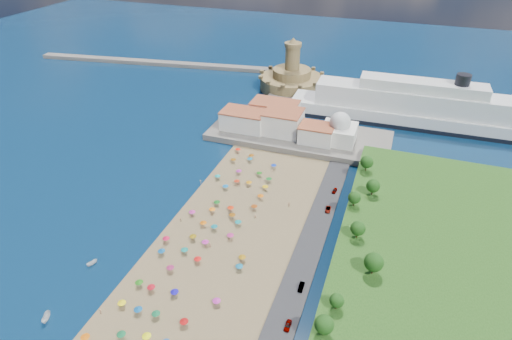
% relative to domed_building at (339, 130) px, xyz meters
% --- Properties ---
extents(ground, '(700.00, 700.00, 0.00)m').
position_rel_domed_building_xyz_m(ground, '(-30.00, -71.00, -8.97)').
color(ground, '#071938').
rests_on(ground, ground).
extents(terrace, '(90.00, 36.00, 3.00)m').
position_rel_domed_building_xyz_m(terrace, '(-20.00, 2.00, -7.47)').
color(terrace, '#59544C').
rests_on(terrace, ground).
extents(jetty, '(18.00, 70.00, 2.40)m').
position_rel_domed_building_xyz_m(jetty, '(-42.00, 37.00, -7.77)').
color(jetty, '#59544C').
rests_on(jetty, ground).
extents(breakwater, '(199.03, 34.77, 2.60)m').
position_rel_domed_building_xyz_m(breakwater, '(-140.00, 82.00, -7.67)').
color(breakwater, '#59544C').
rests_on(breakwater, ground).
extents(waterfront_buildings, '(57.00, 29.00, 11.00)m').
position_rel_domed_building_xyz_m(waterfront_buildings, '(-33.05, 2.64, -1.10)').
color(waterfront_buildings, silver).
rests_on(waterfront_buildings, terrace).
extents(domed_building, '(16.00, 16.00, 15.00)m').
position_rel_domed_building_xyz_m(domed_building, '(0.00, 0.00, 0.00)').
color(domed_building, silver).
rests_on(domed_building, terrace).
extents(fortress, '(40.00, 40.00, 32.40)m').
position_rel_domed_building_xyz_m(fortress, '(-42.00, 67.00, -2.29)').
color(fortress, olive).
rests_on(fortress, ground).
extents(cruise_ship, '(135.88, 22.98, 29.59)m').
position_rel_domed_building_xyz_m(cruise_ship, '(34.86, 39.22, -0.22)').
color(cruise_ship, black).
rests_on(cruise_ship, ground).
extents(beach_parasols, '(31.96, 117.59, 2.20)m').
position_rel_domed_building_xyz_m(beach_parasols, '(-31.30, -81.75, -6.83)').
color(beach_parasols, gray).
rests_on(beach_parasols, beach).
extents(beachgoers, '(41.00, 90.08, 1.84)m').
position_rel_domed_building_xyz_m(beachgoers, '(-30.47, -65.52, -7.86)').
color(beachgoers, tan).
rests_on(beachgoers, beach).
extents(moored_boats, '(4.90, 27.03, 1.78)m').
position_rel_domed_building_xyz_m(moored_boats, '(-60.16, -121.84, -8.14)').
color(moored_boats, white).
rests_on(moored_boats, ground).
extents(parked_cars, '(2.31, 73.71, 1.34)m').
position_rel_domed_building_xyz_m(parked_cars, '(6.00, -74.63, -7.63)').
color(parked_cars, gray).
rests_on(parked_cars, promenade).
extents(hillside_trees, '(15.67, 108.96, 7.50)m').
position_rel_domed_building_xyz_m(hillside_trees, '(18.91, -76.43, 1.01)').
color(hillside_trees, '#382314').
rests_on(hillside_trees, hillside).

